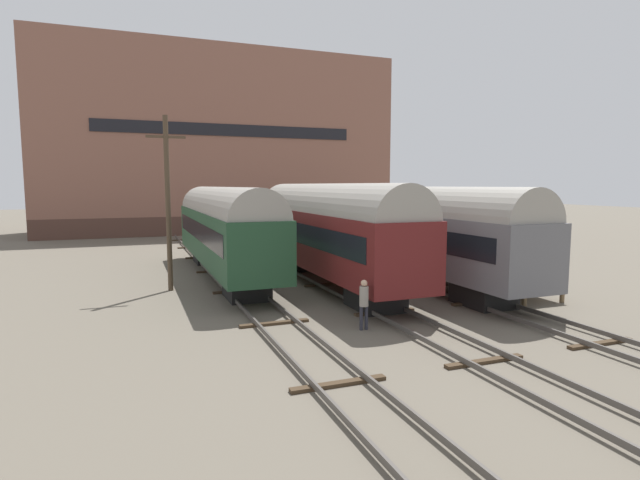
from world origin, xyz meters
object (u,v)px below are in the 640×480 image
at_px(train_car_grey, 413,228).
at_px(utility_pole, 168,201).
at_px(train_car_maroon, 328,228).
at_px(bench, 438,247).
at_px(person_worker, 364,300).
at_px(train_car_green, 223,226).

relative_size(train_car_grey, utility_pole, 2.09).
xyz_separation_m(train_car_grey, train_car_maroon, (-4.55, 0.64, 0.07)).
distance_m(train_car_maroon, utility_pole, 7.90).
height_order(bench, person_worker, bench).
distance_m(train_car_maroon, person_worker, 8.20).
height_order(train_car_grey, person_worker, train_car_grey).
distance_m(train_car_green, train_car_maroon, 6.20).
bearing_deg(bench, utility_pole, 176.39).
bearing_deg(bench, train_car_maroon, -174.81).
xyz_separation_m(train_car_green, train_car_maroon, (4.55, -4.21, 0.08)).
relative_size(train_car_grey, train_car_maroon, 1.10).
relative_size(train_car_grey, bench, 12.49).
height_order(train_car_grey, train_car_green, train_car_grey).
bearing_deg(train_car_maroon, bench, 5.19).
bearing_deg(train_car_grey, train_car_maroon, 172.00).
xyz_separation_m(train_car_green, person_worker, (2.76, -11.99, -1.77)).
relative_size(bench, utility_pole, 0.17).
distance_m(train_car_grey, train_car_maroon, 4.59).
bearing_deg(person_worker, train_car_maroon, 77.08).
distance_m(train_car_grey, bench, 3.02).
bearing_deg(train_car_maroon, train_car_green, 137.24).
distance_m(train_car_grey, utility_pole, 12.45).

